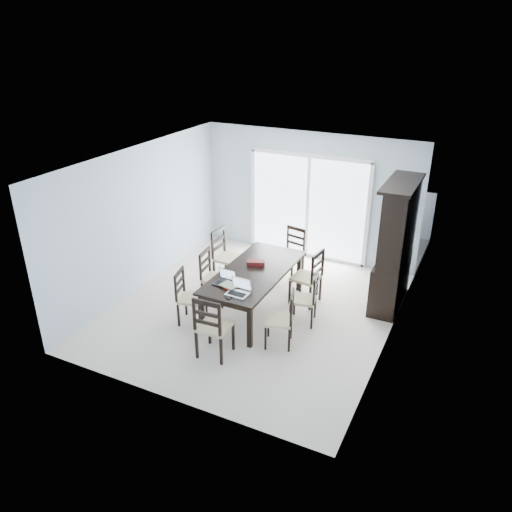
% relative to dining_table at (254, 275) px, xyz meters
% --- Properties ---
extents(floor, '(5.00, 5.00, 0.00)m').
position_rel_dining_table_xyz_m(floor, '(0.00, 0.00, -0.67)').
color(floor, silver).
rests_on(floor, ground).
extents(ceiling, '(5.00, 5.00, 0.00)m').
position_rel_dining_table_xyz_m(ceiling, '(0.00, 0.00, 1.93)').
color(ceiling, white).
rests_on(ceiling, back_wall).
extents(back_wall, '(4.50, 0.02, 2.60)m').
position_rel_dining_table_xyz_m(back_wall, '(0.00, 2.50, 0.63)').
color(back_wall, '#ADBFCE').
rests_on(back_wall, floor).
extents(wall_left, '(0.02, 5.00, 2.60)m').
position_rel_dining_table_xyz_m(wall_left, '(-2.25, 0.00, 0.63)').
color(wall_left, '#ADBFCE').
rests_on(wall_left, floor).
extents(wall_right, '(0.02, 5.00, 2.60)m').
position_rel_dining_table_xyz_m(wall_right, '(2.25, 0.00, 0.63)').
color(wall_right, '#ADBFCE').
rests_on(wall_right, floor).
extents(balcony, '(4.50, 2.00, 0.10)m').
position_rel_dining_table_xyz_m(balcony, '(0.00, 3.50, -0.72)').
color(balcony, gray).
rests_on(balcony, ground).
extents(railing, '(4.50, 0.06, 1.10)m').
position_rel_dining_table_xyz_m(railing, '(0.00, 4.50, -0.12)').
color(railing, '#99999E').
rests_on(railing, balcony).
extents(dining_table, '(1.00, 2.20, 0.75)m').
position_rel_dining_table_xyz_m(dining_table, '(0.00, 0.00, 0.00)').
color(dining_table, black).
rests_on(dining_table, floor).
extents(china_hutch, '(0.50, 1.38, 2.20)m').
position_rel_dining_table_xyz_m(china_hutch, '(2.02, 1.25, 0.40)').
color(china_hutch, black).
rests_on(china_hutch, floor).
extents(sliding_door, '(2.52, 0.05, 2.18)m').
position_rel_dining_table_xyz_m(sliding_door, '(0.00, 2.48, 0.41)').
color(sliding_door, silver).
rests_on(sliding_door, floor).
extents(chair_left_near, '(0.49, 0.48, 1.06)m').
position_rel_dining_table_xyz_m(chair_left_near, '(-0.83, -0.80, -0.11)').
color(chair_left_near, black).
rests_on(chair_left_near, floor).
extents(chair_left_mid, '(0.47, 0.46, 1.10)m').
position_rel_dining_table_xyz_m(chair_left_mid, '(-0.82, -0.03, -0.09)').
color(chair_left_mid, black).
rests_on(chair_left_mid, floor).
extents(chair_left_far, '(0.49, 0.48, 1.20)m').
position_rel_dining_table_xyz_m(chair_left_far, '(-0.99, 0.72, -0.04)').
color(chair_left_far, black).
rests_on(chair_left_far, floor).
extents(chair_right_near, '(0.50, 0.49, 1.04)m').
position_rel_dining_table_xyz_m(chair_right_near, '(0.86, -0.72, -0.12)').
color(chair_right_near, black).
rests_on(chair_right_near, floor).
extents(chair_right_mid, '(0.46, 0.46, 1.03)m').
position_rel_dining_table_xyz_m(chair_right_mid, '(0.97, 0.03, -0.13)').
color(chair_right_mid, black).
rests_on(chair_right_mid, floor).
extents(chair_right_far, '(0.50, 0.49, 1.17)m').
position_rel_dining_table_xyz_m(chair_right_far, '(0.78, 0.63, -0.06)').
color(chair_right_far, black).
rests_on(chair_right_far, floor).
extents(chair_end_near, '(0.46, 0.48, 1.18)m').
position_rel_dining_table_xyz_m(chair_end_near, '(0.05, -1.49, -0.05)').
color(chair_end_near, black).
rests_on(chair_end_near, floor).
extents(chair_end_far, '(0.50, 0.51, 1.11)m').
position_rel_dining_table_xyz_m(chair_end_far, '(0.08, 1.51, -0.08)').
color(chair_end_far, black).
rests_on(chair_end_far, floor).
extents(laptop_dark, '(0.33, 0.23, 0.22)m').
position_rel_dining_table_xyz_m(laptop_dark, '(-0.22, -0.64, 0.13)').
color(laptop_dark, black).
rests_on(laptop_dark, dining_table).
extents(laptop_silver, '(0.35, 0.25, 0.23)m').
position_rel_dining_table_xyz_m(laptop_silver, '(0.13, -0.84, 0.13)').
color(laptop_silver, silver).
rests_on(laptop_silver, dining_table).
extents(book_stack, '(0.31, 0.26, 0.04)m').
position_rel_dining_table_xyz_m(book_stack, '(-0.10, -0.68, 0.10)').
color(book_stack, maroon).
rests_on(book_stack, dining_table).
extents(cell_phone, '(0.12, 0.09, 0.01)m').
position_rel_dining_table_xyz_m(cell_phone, '(0.05, -1.00, 0.08)').
color(cell_phone, black).
rests_on(cell_phone, dining_table).
extents(game_box, '(0.33, 0.25, 0.07)m').
position_rel_dining_table_xyz_m(game_box, '(-0.07, 0.21, 0.11)').
color(game_box, '#4F0F10').
rests_on(game_box, dining_table).
extents(hot_tub, '(2.20, 2.01, 1.03)m').
position_rel_dining_table_xyz_m(hot_tub, '(-0.91, 3.54, -0.16)').
color(hot_tub, brown).
rests_on(hot_tub, balcony).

